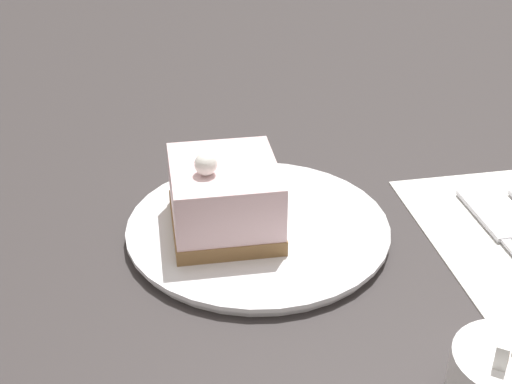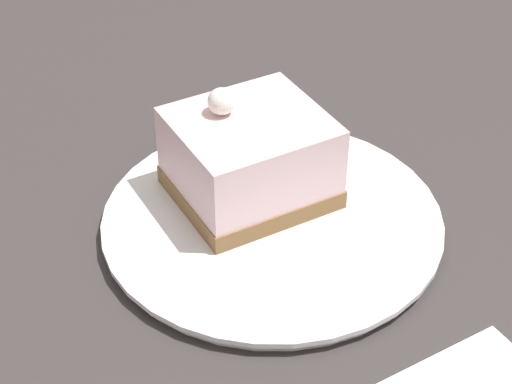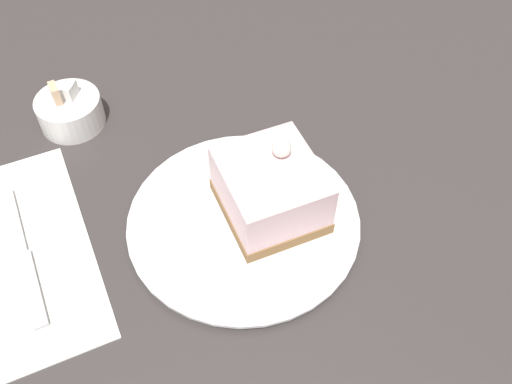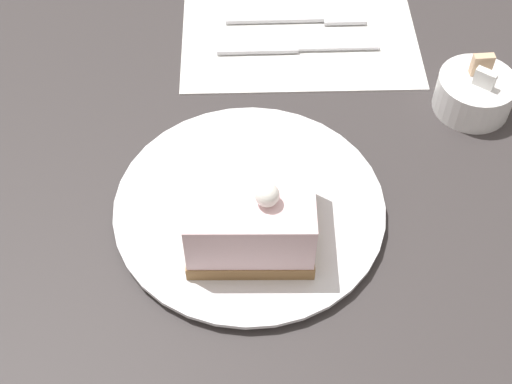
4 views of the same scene
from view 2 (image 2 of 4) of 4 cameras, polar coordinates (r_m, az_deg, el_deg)
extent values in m
plane|color=#383333|center=(0.60, 1.08, -2.47)|extent=(4.00, 4.00, 0.00)
cylinder|color=white|center=(0.60, 1.30, -2.29)|extent=(0.23, 0.23, 0.01)
cylinder|color=white|center=(0.59, 1.31, -2.02)|extent=(0.24, 0.24, 0.00)
cube|color=olive|center=(0.61, -0.39, 0.38)|extent=(0.11, 0.12, 0.01)
cube|color=silver|center=(0.59, -0.40, 2.82)|extent=(0.11, 0.12, 0.05)
sphere|color=white|center=(0.58, -2.32, 6.06)|extent=(0.02, 0.02, 0.02)
camera|label=1|loc=(0.57, -64.56, 15.28)|focal=50.00mm
camera|label=3|loc=(0.62, 45.26, 38.04)|focal=40.00mm
camera|label=4|loc=(0.81, -17.76, 44.92)|focal=50.00mm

